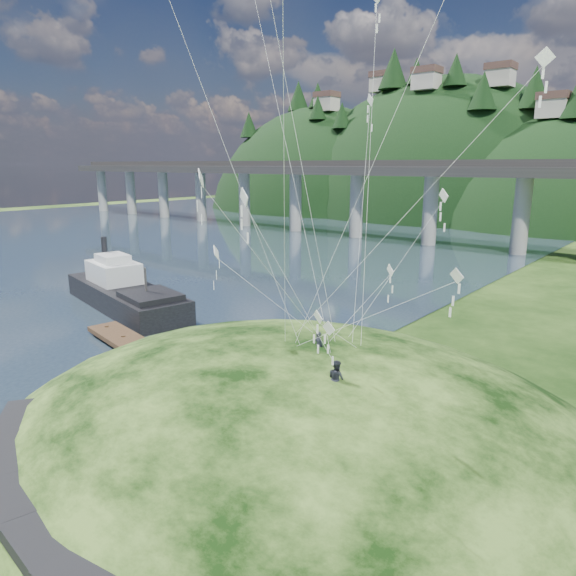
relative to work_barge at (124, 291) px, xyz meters
The scene contains 10 objects.
ground 24.59m from the work_barge, 26.61° to the right, with size 320.00×320.00×0.00m, color black.
water 53.58m from the work_barge, 159.20° to the left, with size 240.00×240.00×0.00m, color #304458.
grass_hill 31.42m from the work_barge, 16.71° to the right, with size 36.00×32.00×13.00m.
footpath 35.97m from the work_barge, 35.19° to the right, with size 22.29×5.84×0.83m.
bridge 59.79m from the work_barge, 94.38° to the left, with size 160.00×11.00×15.00m.
far_ridge 113.64m from the work_barge, 101.02° to the left, with size 153.00×70.00×94.50m.
work_barge is the anchor object (origin of this frame).
wooden_dock 14.83m from the work_barge, 27.85° to the right, with size 16.03×4.98×1.13m.
kite_flyers 33.92m from the work_barge, 16.29° to the right, with size 3.85×3.44×1.73m.
kite_swarm 35.21m from the work_barge, 13.29° to the right, with size 18.35×14.85×21.55m.
Camera 1 is at (23.22, -16.95, 14.24)m, focal length 32.00 mm.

